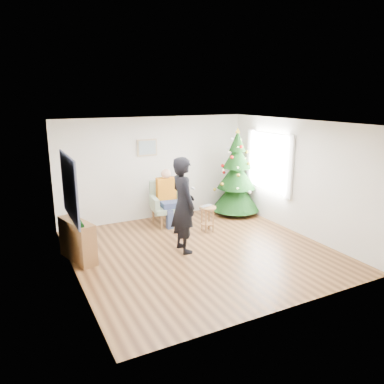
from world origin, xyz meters
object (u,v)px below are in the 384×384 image
stool (207,219)px  armchair (168,208)px  christmas_tree (236,176)px  console (78,240)px  standing_man (183,205)px

stool → armchair: armchair is taller
christmas_tree → armchair: (-1.95, 0.10, -0.65)m
stool → console: 3.03m
stool → armchair: (-0.59, 0.96, 0.09)m
christmas_tree → standing_man: (-2.36, -1.63, -0.06)m
christmas_tree → standing_man: bearing=-145.4°
standing_man → christmas_tree: bearing=-55.1°
standing_man → console: (-2.02, 0.52, -0.58)m
christmas_tree → stool: bearing=-147.6°
console → armchair: bearing=10.5°
christmas_tree → console: size_ratio=2.31×
christmas_tree → console: bearing=-165.8°
stool → console: bearing=-175.4°
console → standing_man: bearing=-30.4°
christmas_tree → armchair: size_ratio=2.21×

